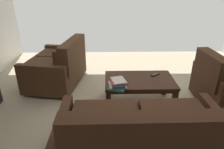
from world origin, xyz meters
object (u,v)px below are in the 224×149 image
Objects in this scene: coffee_table at (139,83)px; tv_remote at (155,75)px; book_stack at (118,84)px; loveseat_near at (59,66)px; sofa_main at (142,137)px.

tv_remote is at bearing -152.60° from coffee_table.
book_stack is at bearing 31.69° from tv_remote.
coffee_table is 0.44m from book_stack.
sofa_main is at bearing 123.60° from loveseat_near.
loveseat_near reaches higher than tv_remote.
tv_remote is (-1.66, 0.57, 0.08)m from loveseat_near.
sofa_main reaches higher than book_stack.
sofa_main is 1.65× the size of coffee_table.
loveseat_near is 3.79× the size of book_stack.
book_stack is (0.21, -0.93, 0.13)m from sofa_main.
coffee_table is (-1.39, 0.71, -0.00)m from loveseat_near.
sofa_main reaches higher than coffee_table.
sofa_main is at bearing 102.56° from book_stack.
tv_remote is at bearing -107.28° from sofa_main.
sofa_main is 1.18m from coffee_table.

